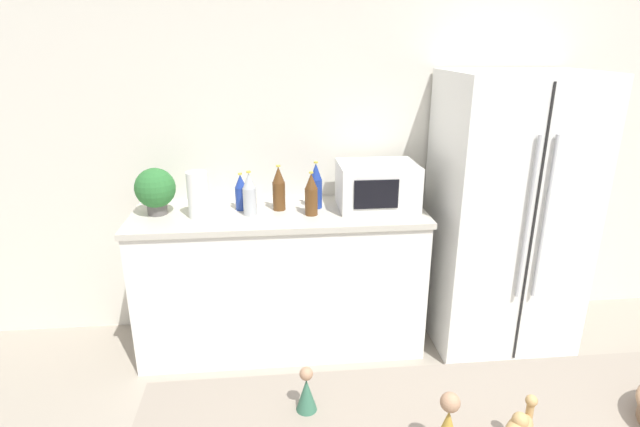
{
  "coord_description": "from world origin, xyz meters",
  "views": [
    {
      "loc": [
        -0.52,
        -0.5,
        1.92
      ],
      "look_at": [
        -0.33,
        1.41,
        1.25
      ],
      "focal_mm": 28.0,
      "sensor_mm": 36.0,
      "label": 1
    }
  ],
  "objects_px": {
    "refrigerator": "(506,214)",
    "wise_man_figurine_crimson": "(306,392)",
    "back_bottle_3": "(311,195)",
    "microwave": "(377,186)",
    "back_bottle_4": "(250,194)",
    "back_bottle_0": "(316,186)",
    "camel_figurine": "(520,426)",
    "paper_towel_roll": "(198,195)",
    "back_bottle_2": "(279,189)",
    "back_bottle_1": "(241,192)",
    "potted_plant": "(155,189)"
  },
  "relations": [
    {
      "from": "paper_towel_roll",
      "to": "back_bottle_1",
      "type": "xyz_separation_m",
      "value": [
        0.24,
        0.12,
        -0.03
      ]
    },
    {
      "from": "potted_plant",
      "to": "microwave",
      "type": "relative_size",
      "value": 0.59
    },
    {
      "from": "back_bottle_1",
      "to": "back_bottle_3",
      "type": "bearing_deg",
      "value": -18.31
    },
    {
      "from": "back_bottle_3",
      "to": "back_bottle_4",
      "type": "xyz_separation_m",
      "value": [
        -0.36,
        0.04,
        0.0
      ]
    },
    {
      "from": "back_bottle_0",
      "to": "camel_figurine",
      "type": "bearing_deg",
      "value": -82.74
    },
    {
      "from": "back_bottle_3",
      "to": "wise_man_figurine_crimson",
      "type": "height_order",
      "value": "back_bottle_3"
    },
    {
      "from": "back_bottle_2",
      "to": "back_bottle_0",
      "type": "bearing_deg",
      "value": 4.29
    },
    {
      "from": "refrigerator",
      "to": "back_bottle_1",
      "type": "distance_m",
      "value": 1.67
    },
    {
      "from": "camel_figurine",
      "to": "back_bottle_2",
      "type": "bearing_deg",
      "value": 103.41
    },
    {
      "from": "paper_towel_roll",
      "to": "back_bottle_2",
      "type": "relative_size",
      "value": 0.98
    },
    {
      "from": "potted_plant",
      "to": "back_bottle_2",
      "type": "height_order",
      "value": "same"
    },
    {
      "from": "microwave",
      "to": "back_bottle_4",
      "type": "distance_m",
      "value": 0.79
    },
    {
      "from": "back_bottle_4",
      "to": "wise_man_figurine_crimson",
      "type": "bearing_deg",
      "value": -83.54
    },
    {
      "from": "refrigerator",
      "to": "potted_plant",
      "type": "height_order",
      "value": "refrigerator"
    },
    {
      "from": "back_bottle_2",
      "to": "camel_figurine",
      "type": "bearing_deg",
      "value": -76.59
    },
    {
      "from": "microwave",
      "to": "back_bottle_2",
      "type": "distance_m",
      "value": 0.61
    },
    {
      "from": "potted_plant",
      "to": "paper_towel_roll",
      "type": "distance_m",
      "value": 0.27
    },
    {
      "from": "paper_towel_roll",
      "to": "potted_plant",
      "type": "bearing_deg",
      "value": 162.21
    },
    {
      "from": "potted_plant",
      "to": "back_bottle_3",
      "type": "bearing_deg",
      "value": -6.5
    },
    {
      "from": "wise_man_figurine_crimson",
      "to": "camel_figurine",
      "type": "bearing_deg",
      "value": -22.64
    },
    {
      "from": "back_bottle_1",
      "to": "back_bottle_0",
      "type": "bearing_deg",
      "value": -1.02
    },
    {
      "from": "potted_plant",
      "to": "camel_figurine",
      "type": "relative_size",
      "value": 2.03
    },
    {
      "from": "paper_towel_roll",
      "to": "back_bottle_2",
      "type": "xyz_separation_m",
      "value": [
        0.47,
        0.09,
        -0.0
      ]
    },
    {
      "from": "refrigerator",
      "to": "potted_plant",
      "type": "xyz_separation_m",
      "value": [
        -2.16,
        0.07,
        0.2
      ]
    },
    {
      "from": "back_bottle_4",
      "to": "back_bottle_1",
      "type": "bearing_deg",
      "value": 118.67
    },
    {
      "from": "wise_man_figurine_crimson",
      "to": "paper_towel_roll",
      "type": "bearing_deg",
      "value": 105.65
    },
    {
      "from": "refrigerator",
      "to": "wise_man_figurine_crimson",
      "type": "distance_m",
      "value": 2.29
    },
    {
      "from": "microwave",
      "to": "back_bottle_2",
      "type": "bearing_deg",
      "value": 179.02
    },
    {
      "from": "microwave",
      "to": "back_bottle_3",
      "type": "height_order",
      "value": "microwave"
    },
    {
      "from": "microwave",
      "to": "back_bottle_0",
      "type": "xyz_separation_m",
      "value": [
        -0.38,
        0.03,
        -0.0
      ]
    },
    {
      "from": "back_bottle_0",
      "to": "back_bottle_3",
      "type": "xyz_separation_m",
      "value": [
        -0.04,
        -0.13,
        -0.01
      ]
    },
    {
      "from": "microwave",
      "to": "back_bottle_0",
      "type": "distance_m",
      "value": 0.38
    },
    {
      "from": "wise_man_figurine_crimson",
      "to": "back_bottle_0",
      "type": "bearing_deg",
      "value": 84.04
    },
    {
      "from": "back_bottle_3",
      "to": "camel_figurine",
      "type": "xyz_separation_m",
      "value": [
        0.31,
        -1.97,
        0.05
      ]
    },
    {
      "from": "back_bottle_2",
      "to": "back_bottle_3",
      "type": "xyz_separation_m",
      "value": [
        0.19,
        -0.11,
        -0.01
      ]
    },
    {
      "from": "back_bottle_3",
      "to": "potted_plant",
      "type": "bearing_deg",
      "value": 173.5
    },
    {
      "from": "refrigerator",
      "to": "back_bottle_3",
      "type": "distance_m",
      "value": 1.25
    },
    {
      "from": "paper_towel_roll",
      "to": "back_bottle_0",
      "type": "bearing_deg",
      "value": 8.82
    },
    {
      "from": "back_bottle_1",
      "to": "back_bottle_2",
      "type": "bearing_deg",
      "value": -6.25
    },
    {
      "from": "back_bottle_3",
      "to": "wise_man_figurine_crimson",
      "type": "distance_m",
      "value": 1.78
    },
    {
      "from": "paper_towel_roll",
      "to": "back_bottle_0",
      "type": "height_order",
      "value": "back_bottle_0"
    },
    {
      "from": "wise_man_figurine_crimson",
      "to": "back_bottle_3",
      "type": "bearing_deg",
      "value": 84.88
    },
    {
      "from": "refrigerator",
      "to": "back_bottle_1",
      "type": "bearing_deg",
      "value": 176.28
    },
    {
      "from": "back_bottle_3",
      "to": "refrigerator",
      "type": "bearing_deg",
      "value": 1.45
    },
    {
      "from": "paper_towel_roll",
      "to": "back_bottle_0",
      "type": "relative_size",
      "value": 0.94
    },
    {
      "from": "back_bottle_3",
      "to": "camel_figurine",
      "type": "relative_size",
      "value": 1.91
    },
    {
      "from": "potted_plant",
      "to": "camel_figurine",
      "type": "xyz_separation_m",
      "value": [
        1.23,
        -2.07,
        0.02
      ]
    },
    {
      "from": "back_bottle_2",
      "to": "back_bottle_4",
      "type": "distance_m",
      "value": 0.19
    },
    {
      "from": "paper_towel_roll",
      "to": "back_bottle_0",
      "type": "distance_m",
      "value": 0.71
    },
    {
      "from": "back_bottle_4",
      "to": "paper_towel_roll",
      "type": "bearing_deg",
      "value": -177.5
    }
  ]
}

